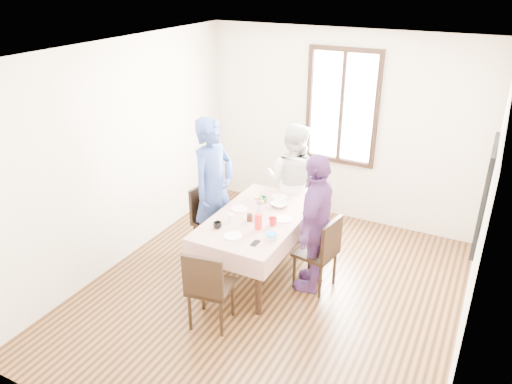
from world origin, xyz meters
The scene contains 31 objects.
ground centered at (0.00, 0.00, 0.00)m, with size 4.50×4.50×0.00m, color black.
back_wall centered at (0.00, 2.25, 1.35)m, with size 4.00×4.00×0.00m, color beige.
right_wall centered at (2.00, 0.00, 1.35)m, with size 4.50×4.50×0.00m, color beige.
window_frame centered at (0.00, 2.23, 1.65)m, with size 1.02×0.06×1.62m, color black.
window_pane centered at (0.00, 2.24, 1.65)m, with size 0.90×0.02×1.50m, color white.
art_poster centered at (1.98, 0.30, 1.55)m, with size 0.04×0.76×0.96m, color red.
dining_table centered at (-0.33, 0.32, 0.38)m, with size 0.86×1.54×0.75m, color black.
tablecloth centered at (-0.33, 0.32, 0.76)m, with size 0.98×1.66×0.01m, color #5F100A.
chair_left centered at (-1.04, 0.47, 0.46)m, with size 0.42×0.42×0.91m, color black.
chair_right centered at (0.38, 0.37, 0.46)m, with size 0.42×0.42×0.91m, color black.
chair_far centered at (-0.33, 1.38, 0.46)m, with size 0.42×0.42×0.91m, color black.
chair_near centered at (-0.33, -0.73, 0.46)m, with size 0.42×0.42×0.91m, color black.
person_left centered at (-1.02, 0.47, 0.91)m, with size 0.66×0.44×1.82m, color #2E4585.
person_far centered at (-0.33, 1.36, 0.80)m, with size 0.78×0.61×1.61m, color silver.
person_right centered at (0.37, 0.37, 0.82)m, with size 0.96×0.40×1.65m, color #5C316D.
mug_black centered at (-0.61, -0.13, 0.80)m, with size 0.10×0.10×0.07m, color black.
mug_flag centered at (-0.09, 0.22, 0.81)m, with size 0.10×0.10×0.09m, color red.
mug_green centered at (-0.45, 0.69, 0.80)m, with size 0.10×0.10×0.08m, color #0C7226.
serving_bowl centered at (-0.22, 0.69, 0.79)m, with size 0.20×0.20×0.05m, color white.
juice_carton centered at (-0.19, 0.06, 0.86)m, with size 0.06×0.06×0.19m, color red.
butter_tub centered at (0.03, -0.07, 0.79)m, with size 0.10×0.10×0.05m, color white.
jam_jar centered at (-0.37, 0.19, 0.81)m, with size 0.06×0.06×0.09m, color black.
drinking_glass centered at (-0.55, 0.08, 0.81)m, with size 0.07×0.07×0.09m, color silver.
smartphone centered at (-0.08, -0.22, 0.77)m, with size 0.07×0.13×0.01m, color black.
flower_vase centered at (-0.32, 0.33, 0.83)m, with size 0.07×0.07×0.14m, color silver.
plate_left centered at (-0.62, 0.40, 0.77)m, with size 0.20×0.20×0.01m, color white.
plate_right centered at (-0.04, 0.40, 0.77)m, with size 0.20×0.20×0.01m, color white.
plate_far centered at (-0.33, 0.92, 0.77)m, with size 0.20×0.20×0.01m, color white.
plate_near centered at (-0.36, -0.21, 0.77)m, with size 0.20×0.20×0.01m, color white.
butter_lid centered at (0.03, -0.07, 0.82)m, with size 0.12×0.12×0.01m, color blue.
flower_bunch centered at (-0.32, 0.33, 0.95)m, with size 0.09×0.09×0.10m, color yellow, non-canonical shape.
Camera 1 is at (1.96, -4.18, 3.42)m, focal length 34.31 mm.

